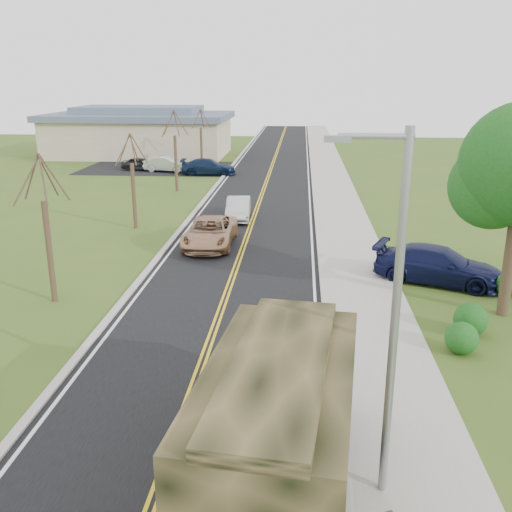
# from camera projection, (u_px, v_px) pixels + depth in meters

# --- Properties ---
(ground) EXTENTS (160.00, 160.00, 0.00)m
(ground) POSITION_uv_depth(u_px,v_px,m) (166.00, 466.00, 13.55)
(ground) COLOR #38531B
(ground) RESTS_ON ground
(road) EXTENTS (8.00, 120.00, 0.01)m
(road) POSITION_uv_depth(u_px,v_px,m) (267.00, 180.00, 51.60)
(road) COLOR black
(road) RESTS_ON ground
(curb_right) EXTENTS (0.30, 120.00, 0.12)m
(curb_right) POSITION_uv_depth(u_px,v_px,m) (313.00, 180.00, 51.27)
(curb_right) COLOR #9E998E
(curb_right) RESTS_ON ground
(sidewalk_right) EXTENTS (3.20, 120.00, 0.10)m
(sidewalk_right) POSITION_uv_depth(u_px,v_px,m) (333.00, 180.00, 51.14)
(sidewalk_right) COLOR #9E998E
(sidewalk_right) RESTS_ON ground
(curb_left) EXTENTS (0.30, 120.00, 0.10)m
(curb_left) POSITION_uv_depth(u_px,v_px,m) (222.00, 178.00, 51.90)
(curb_left) COLOR #9E998E
(curb_left) RESTS_ON ground
(street_light) EXTENTS (1.65, 0.22, 8.00)m
(street_light) POSITION_uv_depth(u_px,v_px,m) (391.00, 308.00, 11.38)
(street_light) COLOR gray
(street_light) RESTS_ON ground
(bare_tree_a) EXTENTS (1.93, 2.26, 6.08)m
(bare_tree_a) POSITION_uv_depth(u_px,v_px,m) (48.00, 240.00, 22.81)
(bare_tree_a) COLOR #38281C
(bare_tree_a) RESTS_ON ground
(bare_tree_b) EXTENTS (1.83, 2.14, 5.73)m
(bare_tree_b) POSITION_uv_depth(u_px,v_px,m) (133.00, 188.00, 34.27)
(bare_tree_b) COLOR #38281C
(bare_tree_b) RESTS_ON ground
(bare_tree_c) EXTENTS (2.04, 2.39, 6.42)m
(bare_tree_c) POSITION_uv_depth(u_px,v_px,m) (176.00, 157.00, 45.59)
(bare_tree_c) COLOR #38281C
(bare_tree_c) RESTS_ON ground
(bare_tree_d) EXTENTS (1.88, 2.20, 5.91)m
(bare_tree_d) POSITION_uv_depth(u_px,v_px,m) (201.00, 143.00, 57.08)
(bare_tree_d) COLOR #38281C
(bare_tree_d) RESTS_ON ground
(commercial_building) EXTENTS (25.50, 21.50, 5.65)m
(commercial_building) POSITION_uv_depth(u_px,v_px,m) (140.00, 132.00, 67.20)
(commercial_building) COLOR tan
(commercial_building) RESTS_ON ground
(military_truck) EXTENTS (3.53, 8.00, 3.87)m
(military_truck) POSITION_uv_depth(u_px,v_px,m) (283.00, 415.00, 11.67)
(military_truck) COLOR black
(military_truck) RESTS_ON ground
(suv_champagne) EXTENTS (2.57, 5.53, 1.53)m
(suv_champagne) POSITION_uv_depth(u_px,v_px,m) (210.00, 232.00, 31.09)
(suv_champagne) COLOR tan
(suv_champagne) RESTS_ON ground
(sedan_silver) EXTENTS (1.73, 4.34, 1.40)m
(sedan_silver) POSITION_uv_depth(u_px,v_px,m) (238.00, 209.00, 37.00)
(sedan_silver) COLOR #B9B9BE
(sedan_silver) RESTS_ON ground
(pickup_navy) EXTENTS (6.07, 4.23, 1.63)m
(pickup_navy) POSITION_uv_depth(u_px,v_px,m) (438.00, 265.00, 25.46)
(pickup_navy) COLOR #0E1234
(pickup_navy) RESTS_ON ground
(lot_car_dark) EXTENTS (3.98, 2.12, 1.29)m
(lot_car_dark) POSITION_uv_depth(u_px,v_px,m) (141.00, 164.00, 56.53)
(lot_car_dark) COLOR black
(lot_car_dark) RESTS_ON ground
(lot_car_silver) EXTENTS (4.74, 2.34, 1.49)m
(lot_car_silver) POSITION_uv_depth(u_px,v_px,m) (167.00, 164.00, 55.68)
(lot_car_silver) COLOR silver
(lot_car_silver) RESTS_ON ground
(lot_car_navy) EXTENTS (5.24, 2.28, 1.50)m
(lot_car_navy) POSITION_uv_depth(u_px,v_px,m) (208.00, 167.00, 53.97)
(lot_car_navy) COLOR #0F1C37
(lot_car_navy) RESTS_ON ground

